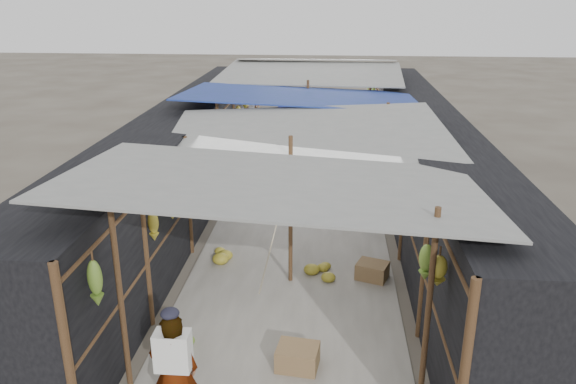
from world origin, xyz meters
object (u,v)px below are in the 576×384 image
(crate_near, at_px, (298,358))
(vendor_seated, at_px, (336,186))
(black_basin, at_px, (354,181))
(shopper_blue, at_px, (309,157))
(vendor_elderly, at_px, (175,370))

(crate_near, relative_size, vendor_seated, 0.57)
(black_basin, bearing_deg, vendor_seated, -106.18)
(black_basin, bearing_deg, shopper_blue, -158.99)
(vendor_elderly, bearing_deg, vendor_seated, -112.74)
(crate_near, distance_m, vendor_elderly, 1.82)
(black_basin, xyz_separation_m, vendor_elderly, (-2.31, -8.86, 0.65))
(black_basin, bearing_deg, crate_near, -97.23)
(crate_near, bearing_deg, black_basin, 90.21)
(vendor_elderly, distance_m, vendor_seated, 7.49)
(vendor_elderly, distance_m, shopper_blue, 8.49)
(vendor_elderly, bearing_deg, shopper_blue, -106.26)
(crate_near, bearing_deg, vendor_elderly, -132.47)
(crate_near, height_order, black_basin, crate_near)
(crate_near, bearing_deg, vendor_seated, 92.62)
(shopper_blue, xyz_separation_m, vendor_seated, (0.70, -1.16, -0.35))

